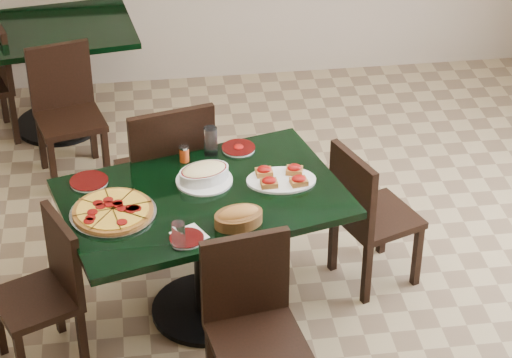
{
  "coord_description": "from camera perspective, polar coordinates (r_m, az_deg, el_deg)",
  "views": [
    {
      "loc": [
        -0.68,
        -4.13,
        3.52
      ],
      "look_at": [
        -0.11,
        0.0,
        0.82
      ],
      "focal_mm": 70.0,
      "sensor_mm": 36.0,
      "label": 1
    }
  ],
  "objects": [
    {
      "name": "floor",
      "position": [
        5.47,
        1.19,
        -7.16
      ],
      "size": [
        5.5,
        5.5,
        0.0
      ],
      "primitive_type": "plane",
      "color": "olive",
      "rests_on": "ground"
    },
    {
      "name": "main_table",
      "position": [
        5.08,
        -3.0,
        -2.65
      ],
      "size": [
        1.56,
        1.21,
        0.75
      ],
      "rotation": [
        0.0,
        0.0,
        0.26
      ],
      "color": "black",
      "rests_on": "floor"
    },
    {
      "name": "back_table",
      "position": [
        6.96,
        -11.6,
        6.76
      ],
      "size": [
        1.22,
        0.96,
        0.75
      ],
      "rotation": [
        0.0,
        0.0,
        0.14
      ],
      "color": "black",
      "rests_on": "floor"
    },
    {
      "name": "chair_far",
      "position": [
        5.52,
        -5.04,
        0.45
      ],
      "size": [
        0.56,
        0.56,
        1.0
      ],
      "rotation": [
        0.0,
        0.0,
        3.37
      ],
      "color": "black",
      "rests_on": "floor"
    },
    {
      "name": "chair_near",
      "position": [
        4.61,
        -0.23,
        -7.96
      ],
      "size": [
        0.48,
        0.48,
        0.89
      ],
      "rotation": [
        0.0,
        0.0,
        0.16
      ],
      "color": "black",
      "rests_on": "floor"
    },
    {
      "name": "chair_right",
      "position": [
        5.38,
        6.32,
        -1.84
      ],
      "size": [
        0.51,
        0.51,
        0.84
      ],
      "rotation": [
        0.0,
        0.0,
        1.93
      ],
      "color": "black",
      "rests_on": "floor"
    },
    {
      "name": "chair_left",
      "position": [
        4.98,
        -11.8,
        -6.0
      ],
      "size": [
        0.5,
        0.5,
        0.81
      ],
      "rotation": [
        0.0,
        0.0,
        -1.15
      ],
      "color": "black",
      "rests_on": "floor"
    },
    {
      "name": "back_chair_near",
      "position": [
        6.45,
        -10.8,
        4.14
      ],
      "size": [
        0.49,
        0.49,
        0.86
      ],
      "rotation": [
        0.0,
        0.0,
        0.25
      ],
      "color": "black",
      "rests_on": "floor"
    },
    {
      "name": "pepperoni_pizza",
      "position": [
        4.87,
        -8.18,
        -1.83
      ],
      "size": [
        0.42,
        0.42,
        0.04
      ],
      "rotation": [
        0.0,
        0.0,
        0.19
      ],
      "color": "#A8A8AF",
      "rests_on": "main_table"
    },
    {
      "name": "lasagna_casserole",
      "position": [
        5.06,
        -2.99,
        0.3
      ],
      "size": [
        0.3,
        0.29,
        0.09
      ],
      "rotation": [
        0.0,
        0.0,
        0.31
      ],
      "color": "silver",
      "rests_on": "main_table"
    },
    {
      "name": "bread_basket",
      "position": [
        4.75,
        -1.01,
        -2.18
      ],
      "size": [
        0.27,
        0.22,
        0.1
      ],
      "rotation": [
        0.0,
        0.0,
        0.25
      ],
      "color": "brown",
      "rests_on": "main_table"
    },
    {
      "name": "bruschetta_platter",
      "position": [
        5.06,
        1.45,
        0.08
      ],
      "size": [
        0.37,
        0.27,
        0.05
      ],
      "rotation": [
        0.0,
        0.0,
        -0.06
      ],
      "color": "silver",
      "rests_on": "main_table"
    },
    {
      "name": "side_plate_near",
      "position": [
        4.67,
        -3.98,
        -3.42
      ],
      "size": [
        0.16,
        0.16,
        0.02
      ],
      "rotation": [
        0.0,
        0.0,
        0.36
      ],
      "color": "silver",
      "rests_on": "main_table"
    },
    {
      "name": "side_plate_far_r",
      "position": [
        5.34,
        -1.01,
        1.78
      ],
      "size": [
        0.18,
        0.18,
        0.03
      ],
      "rotation": [
        0.0,
        0.0,
        0.07
      ],
      "color": "silver",
      "rests_on": "main_table"
    },
    {
      "name": "side_plate_far_l",
      "position": [
        5.13,
        -9.52,
        -0.14
      ],
      "size": [
        0.2,
        0.2,
        0.02
      ],
      "rotation": [
        0.0,
        0.0,
        0.33
      ],
      "color": "silver",
      "rests_on": "main_table"
    },
    {
      "name": "napkin_setting",
      "position": [
        4.7,
        -3.81,
        -3.21
      ],
      "size": [
        0.19,
        0.19,
        0.01
      ],
      "rotation": [
        0.0,
        0.0,
        0.47
      ],
      "color": "white",
      "rests_on": "main_table"
    },
    {
      "name": "water_glass_a",
      "position": [
        5.27,
        -2.61,
        2.19
      ],
      "size": [
        0.07,
        0.07,
        0.15
      ],
      "primitive_type": "cylinder",
      "color": "silver",
      "rests_on": "main_table"
    },
    {
      "name": "water_glass_b",
      "position": [
        4.59,
        -4.44,
        -3.24
      ],
      "size": [
        0.06,
        0.06,
        0.14
      ],
      "primitive_type": "cylinder",
      "color": "silver",
      "rests_on": "main_table"
    },
    {
      "name": "pepper_shaker",
      "position": [
        5.23,
        -4.13,
        1.46
      ],
      "size": [
        0.05,
        0.05,
        0.09
      ],
      "color": "#B03F12",
      "rests_on": "main_table"
    }
  ]
}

